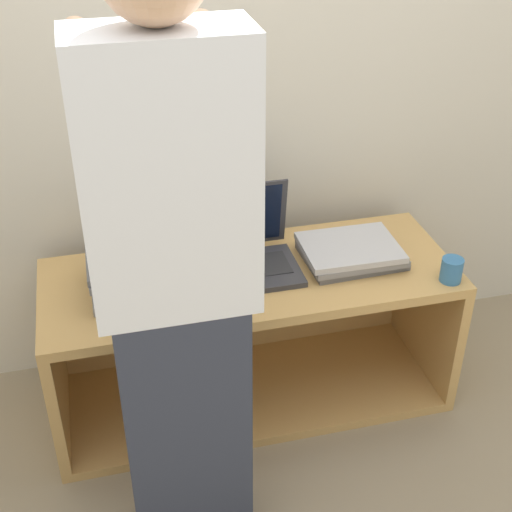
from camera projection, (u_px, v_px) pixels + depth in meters
ground_plane at (269, 445)px, 2.51m from camera, size 12.00×12.00×0.00m
wall_back at (223, 54)px, 2.41m from camera, size 8.00×0.05×2.40m
cart at (247, 327)px, 2.64m from camera, size 1.42×0.54×0.55m
laptop_open at (247, 252)px, 2.45m from camera, size 0.33×0.30×0.27m
laptop_stack_left at (142, 269)px, 2.33m from camera, size 0.35×0.28×0.15m
laptop_stack_right at (351, 252)px, 2.50m from camera, size 0.35×0.28×0.07m
person at (176, 286)px, 1.77m from camera, size 0.40×0.54×1.76m
mug at (452, 270)px, 2.38m from camera, size 0.07×0.07×0.08m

